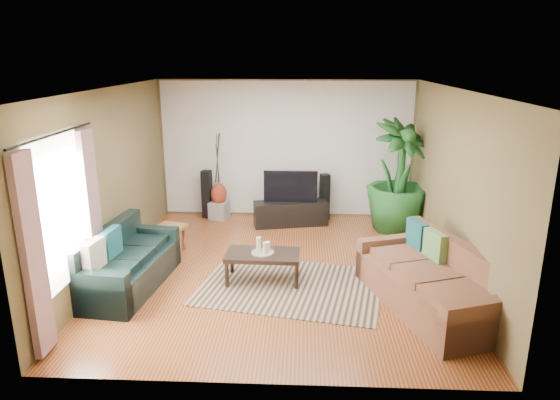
# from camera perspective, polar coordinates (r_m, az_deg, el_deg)

# --- Properties ---
(floor) EXTENTS (5.50, 5.50, 0.00)m
(floor) POSITION_cam_1_polar(r_m,az_deg,el_deg) (7.68, -0.07, -7.97)
(floor) COLOR #985227
(floor) RESTS_ON ground
(ceiling) EXTENTS (5.50, 5.50, 0.00)m
(ceiling) POSITION_cam_1_polar(r_m,az_deg,el_deg) (7.01, -0.08, 12.58)
(ceiling) COLOR white
(ceiling) RESTS_ON ground
(wall_back) EXTENTS (5.00, 0.00, 5.00)m
(wall_back) POSITION_cam_1_polar(r_m,az_deg,el_deg) (9.91, 0.70, 5.80)
(wall_back) COLOR brown
(wall_back) RESTS_ON ground
(wall_front) EXTENTS (5.00, 0.00, 5.00)m
(wall_front) POSITION_cam_1_polar(r_m,az_deg,el_deg) (4.62, -1.75, -6.69)
(wall_front) COLOR brown
(wall_front) RESTS_ON ground
(wall_left) EXTENTS (0.00, 5.50, 5.50)m
(wall_left) POSITION_cam_1_polar(r_m,az_deg,el_deg) (7.76, -18.86, 1.96)
(wall_left) COLOR brown
(wall_left) RESTS_ON ground
(wall_right) EXTENTS (0.00, 5.50, 5.50)m
(wall_right) POSITION_cam_1_polar(r_m,az_deg,el_deg) (7.53, 19.29, 1.51)
(wall_right) COLOR brown
(wall_right) RESTS_ON ground
(backwall_panel) EXTENTS (4.90, 0.00, 4.90)m
(backwall_panel) POSITION_cam_1_polar(r_m,az_deg,el_deg) (9.90, 0.70, 5.79)
(backwall_panel) COLOR white
(backwall_panel) RESTS_ON ground
(window_pane) EXTENTS (0.00, 1.80, 1.80)m
(window_pane) POSITION_cam_1_polar(r_m,az_deg,el_deg) (6.33, -23.88, -1.22)
(window_pane) COLOR white
(window_pane) RESTS_ON ground
(curtain_near) EXTENTS (0.08, 0.35, 2.20)m
(curtain_near) POSITION_cam_1_polar(r_m,az_deg,el_deg) (5.76, -26.39, -5.84)
(curtain_near) COLOR gray
(curtain_near) RESTS_ON ground
(curtain_far) EXTENTS (0.08, 0.35, 2.20)m
(curtain_far) POSITION_cam_1_polar(r_m,az_deg,el_deg) (7.03, -20.64, -1.35)
(curtain_far) COLOR gray
(curtain_far) RESTS_ON ground
(curtain_rod) EXTENTS (0.03, 1.90, 0.03)m
(curtain_rod) POSITION_cam_1_polar(r_m,az_deg,el_deg) (6.12, -24.42, 6.83)
(curtain_rod) COLOR black
(curtain_rod) RESTS_ON ground
(sofa_left) EXTENTS (1.01, 1.95, 0.85)m
(sofa_left) POSITION_cam_1_polar(r_m,az_deg,el_deg) (7.29, -16.92, -6.43)
(sofa_left) COLOR black
(sofa_left) RESTS_ON floor
(sofa_right) EXTENTS (1.67, 2.42, 0.85)m
(sofa_right) POSITION_cam_1_polar(r_m,az_deg,el_deg) (6.72, 16.67, -8.38)
(sofa_right) COLOR brown
(sofa_right) RESTS_ON floor
(area_rug) EXTENTS (2.79, 2.22, 0.01)m
(area_rug) POSITION_cam_1_polar(r_m,az_deg,el_deg) (7.15, 1.22, -9.81)
(area_rug) COLOR tan
(area_rug) RESTS_ON floor
(coffee_table) EXTENTS (1.07, 0.60, 0.43)m
(coffee_table) POSITION_cam_1_polar(r_m,az_deg,el_deg) (7.24, -1.97, -7.64)
(coffee_table) COLOR black
(coffee_table) RESTS_ON floor
(candle_tray) EXTENTS (0.33, 0.33, 0.01)m
(candle_tray) POSITION_cam_1_polar(r_m,az_deg,el_deg) (7.16, -1.98, -6.01)
(candle_tray) COLOR gray
(candle_tray) RESTS_ON coffee_table
(candle_tall) EXTENTS (0.07, 0.07, 0.21)m
(candle_tall) POSITION_cam_1_polar(r_m,az_deg,el_deg) (7.15, -2.46, -5.08)
(candle_tall) COLOR beige
(candle_tall) RESTS_ON candle_tray
(candle_mid) EXTENTS (0.07, 0.07, 0.16)m
(candle_mid) POSITION_cam_1_polar(r_m,az_deg,el_deg) (7.08, -1.69, -5.48)
(candle_mid) COLOR #F3EECD
(candle_mid) RESTS_ON candle_tray
(candle_short) EXTENTS (0.07, 0.07, 0.13)m
(candle_short) POSITION_cam_1_polar(r_m,az_deg,el_deg) (7.18, -1.39, -5.30)
(candle_short) COLOR white
(candle_short) RESTS_ON candle_tray
(tv_stand) EXTENTS (1.44, 0.69, 0.46)m
(tv_stand) POSITION_cam_1_polar(r_m,az_deg,el_deg) (9.55, 1.20, -1.53)
(tv_stand) COLOR black
(tv_stand) RESTS_ON floor
(television) EXTENTS (1.02, 0.06, 0.60)m
(television) POSITION_cam_1_polar(r_m,az_deg,el_deg) (9.42, 1.22, 1.58)
(television) COLOR black
(television) RESTS_ON tv_stand
(speaker_left) EXTENTS (0.20, 0.22, 0.96)m
(speaker_left) POSITION_cam_1_polar(r_m,az_deg,el_deg) (10.04, -8.34, 0.67)
(speaker_left) COLOR black
(speaker_left) RESTS_ON floor
(speaker_right) EXTENTS (0.21, 0.23, 0.91)m
(speaker_right) POSITION_cam_1_polar(r_m,az_deg,el_deg) (9.88, 5.11, 0.37)
(speaker_right) COLOR black
(speaker_right) RESTS_ON floor
(potted_plant) EXTENTS (1.62, 1.62, 2.05)m
(potted_plant) POSITION_cam_1_polar(r_m,az_deg,el_deg) (9.33, 13.43, 2.64)
(potted_plant) COLOR #1B531F
(potted_plant) RESTS_ON floor
(plant_pot) EXTENTS (0.38, 0.38, 0.29)m
(plant_pot) POSITION_cam_1_polar(r_m,az_deg,el_deg) (9.57, 13.08, -2.47)
(plant_pot) COLOR black
(plant_pot) RESTS_ON floor
(pedestal) EXTENTS (0.41, 0.41, 0.34)m
(pedestal) POSITION_cam_1_polar(r_m,az_deg,el_deg) (10.02, -6.96, -1.15)
(pedestal) COLOR gray
(pedestal) RESTS_ON floor
(vase) EXTENTS (0.32, 0.32, 0.44)m
(vase) POSITION_cam_1_polar(r_m,az_deg,el_deg) (9.92, -7.02, 0.67)
(vase) COLOR maroon
(vase) RESTS_ON pedestal
(side_table) EXTENTS (0.57, 0.57, 0.47)m
(side_table) POSITION_cam_1_polar(r_m,az_deg,el_deg) (8.39, -12.43, -4.46)
(side_table) COLOR olive
(side_table) RESTS_ON floor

